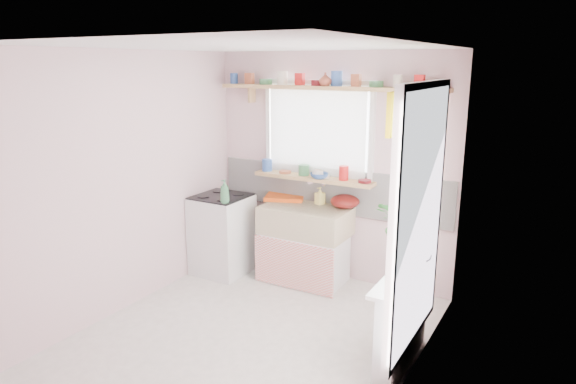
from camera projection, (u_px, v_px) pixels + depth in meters
The scene contains 19 objects.
room at pixel (362, 176), 4.67m from camera, with size 3.20×3.20×3.20m.
sink_unit at pixel (305, 244), 5.66m from camera, with size 0.95×0.65×1.11m.
cooker at pixel (222, 234), 5.90m from camera, with size 0.58×0.58×0.93m.
radiator_ledge at pixel (402, 321), 4.05m from camera, with size 0.22×0.95×0.78m.
windowsill at pixel (313, 178), 5.64m from camera, with size 1.40×0.22×0.04m, color tan.
pine_shelf at pixel (327, 88), 5.32m from camera, with size 2.52×0.24×0.04m, color tan.
shelf_crockery at pixel (323, 81), 5.32m from camera, with size 2.47×0.11×0.12m.
sill_crockery at pixel (309, 171), 5.65m from camera, with size 1.35×0.11×0.12m.
dish_tray at pixel (285, 197), 5.90m from camera, with size 0.44×0.33×0.04m, color #E85414.
colander at pixel (345, 201), 5.53m from camera, with size 0.32×0.32×0.14m, color maroon.
jade_plant at pixel (410, 226), 4.24m from camera, with size 0.52×0.45×0.58m, color #2B6C2D.
fruit_bowl at pixel (413, 258), 4.23m from camera, with size 0.30×0.30×0.07m, color silver.
herb_pot at pixel (415, 259), 4.04m from camera, with size 0.11×0.07×0.20m, color #27612B.
soap_bottle_sink at pixel (320, 196), 5.67m from camera, with size 0.09×0.09×0.19m, color #F7E26D.
sill_cup at pixel (318, 174), 5.53m from camera, with size 0.12×0.12×0.09m, color silver.
sill_bowl at pixel (319, 176), 5.53m from camera, with size 0.20×0.20×0.06m, color #2D5295.
shelf_vase at pixel (325, 79), 5.24m from camera, with size 0.13×0.13×0.14m, color brown.
cooker_bottle at pixel (225, 191), 5.47m from camera, with size 0.10×0.10×0.25m, color #3E7D51.
fruit at pixel (414, 251), 4.22m from camera, with size 0.20×0.14×0.10m.
Camera 1 is at (2.34, -3.44, 2.37)m, focal length 32.00 mm.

